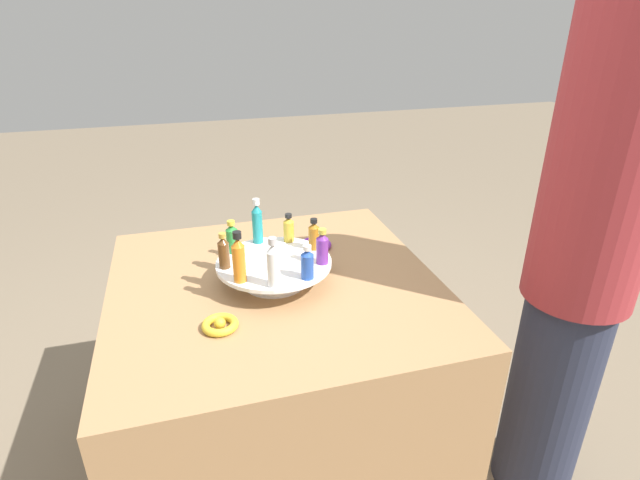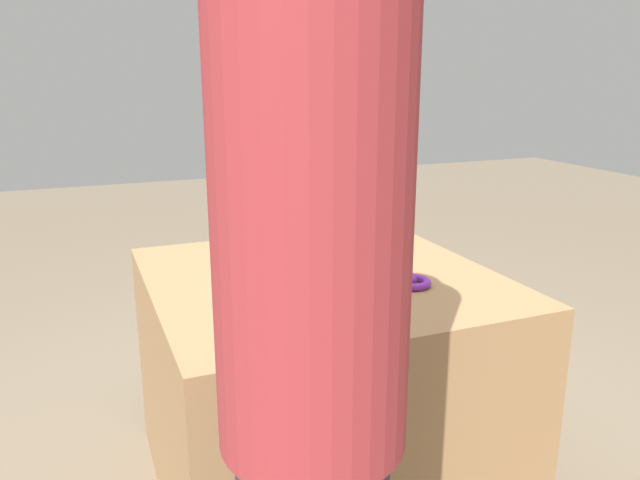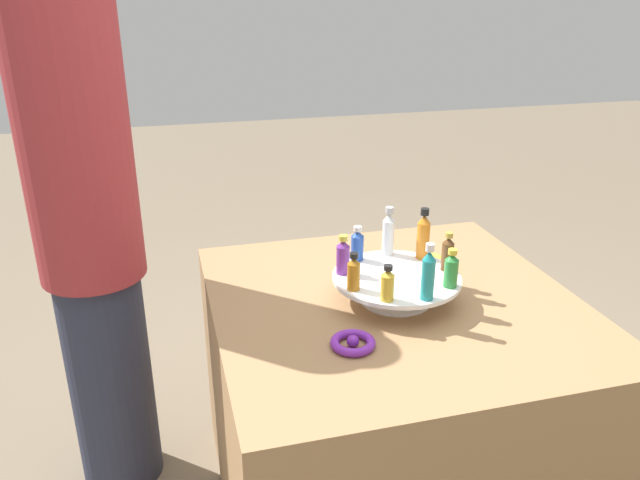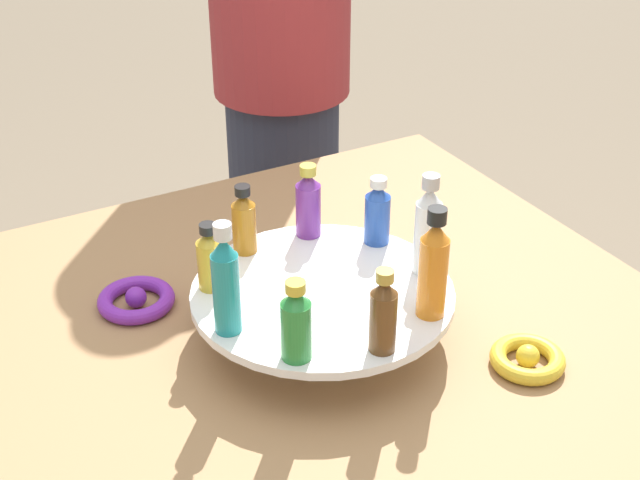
# 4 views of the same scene
# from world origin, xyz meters

# --- Properties ---
(party_table) EXTENTS (1.00, 1.00, 0.72)m
(party_table) POSITION_xyz_m (0.00, 0.00, 0.36)
(party_table) COLOR #9E754C
(party_table) RESTS_ON ground_plane
(display_stand) EXTENTS (0.35, 0.35, 0.07)m
(display_stand) POSITION_xyz_m (0.00, 0.00, 0.77)
(display_stand) COLOR white
(display_stand) RESTS_ON party_table
(bottle_orange) EXTENTS (0.04, 0.04, 0.15)m
(bottle_orange) POSITION_xyz_m (0.11, 0.09, 0.86)
(bottle_orange) COLOR orange
(bottle_orange) RESTS_ON display_stand
(bottle_clear) EXTENTS (0.04, 0.04, 0.15)m
(bottle_clear) POSITION_xyz_m (0.03, 0.14, 0.86)
(bottle_clear) COLOR silver
(bottle_clear) RESTS_ON display_stand
(bottle_blue) EXTENTS (0.04, 0.04, 0.10)m
(bottle_blue) POSITION_xyz_m (-0.07, 0.13, 0.84)
(bottle_blue) COLOR #234CAD
(bottle_blue) RESTS_ON display_stand
(bottle_purple) EXTENTS (0.04, 0.04, 0.11)m
(bottle_purple) POSITION_xyz_m (-0.14, 0.05, 0.84)
(bottle_purple) COLOR #702D93
(bottle_purple) RESTS_ON display_stand
(bottle_amber) EXTENTS (0.03, 0.03, 0.10)m
(bottle_amber) POSITION_xyz_m (-0.14, -0.05, 0.84)
(bottle_amber) COLOR #AD6B19
(bottle_amber) RESTS_ON display_stand
(bottle_gold) EXTENTS (0.03, 0.03, 0.10)m
(bottle_gold) POSITION_xyz_m (-0.08, -0.13, 0.84)
(bottle_gold) COLOR gold
(bottle_gold) RESTS_ON display_stand
(bottle_teal) EXTENTS (0.03, 0.03, 0.15)m
(bottle_teal) POSITION_xyz_m (0.02, -0.15, 0.86)
(bottle_teal) COLOR teal
(bottle_teal) RESTS_ON display_stand
(bottle_green) EXTENTS (0.04, 0.04, 0.11)m
(bottle_green) POSITION_xyz_m (0.11, -0.10, 0.84)
(bottle_green) COLOR #288438
(bottle_green) RESTS_ON display_stand
(bottle_brown) EXTENTS (0.03, 0.03, 0.11)m
(bottle_brown) POSITION_xyz_m (0.15, -0.00, 0.84)
(bottle_brown) COLOR brown
(bottle_brown) RESTS_ON display_stand
(ribbon_bow_gold) EXTENTS (0.10, 0.10, 0.03)m
(ribbon_bow_gold) POSITION_xyz_m (0.19, 0.20, 0.73)
(ribbon_bow_gold) COLOR gold
(ribbon_bow_gold) RESTS_ON party_table
(ribbon_bow_purple) EXTENTS (0.11, 0.11, 0.03)m
(ribbon_bow_purple) POSITION_xyz_m (-0.19, -0.20, 0.73)
(ribbon_bow_purple) COLOR purple
(ribbon_bow_purple) RESTS_ON party_table
(person_figure) EXTENTS (0.30, 0.30, 1.76)m
(person_figure) POSITION_xyz_m (-0.81, 0.35, 0.89)
(person_figure) COLOR #282D42
(person_figure) RESTS_ON ground_plane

